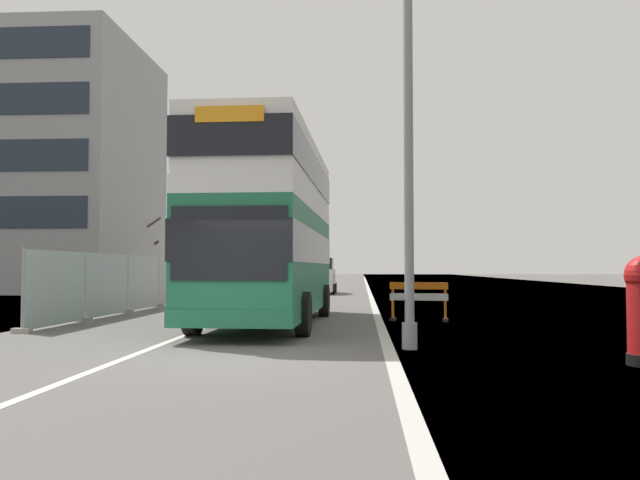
{
  "coord_description": "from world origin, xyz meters",
  "views": [
    {
      "loc": [
        2.26,
        -10.72,
        1.54
      ],
      "look_at": [
        1.27,
        4.76,
        2.2
      ],
      "focal_mm": 36.28,
      "sensor_mm": 36.0,
      "label": 1
    }
  ],
  "objects_px": {
    "car_oncoming_near": "(254,279)",
    "car_receding_mid": "(319,277)",
    "double_decker_bus": "(270,228)",
    "lamppost_foreground": "(409,154)",
    "roadworks_barrier": "(419,297)",
    "car_receding_far": "(290,275)"
  },
  "relations": [
    {
      "from": "roadworks_barrier",
      "to": "car_receding_far",
      "type": "xyz_separation_m",
      "value": [
        -6.74,
        27.28,
        0.28
      ]
    },
    {
      "from": "double_decker_bus",
      "to": "roadworks_barrier",
      "type": "relative_size",
      "value": 6.04
    },
    {
      "from": "car_receding_far",
      "to": "double_decker_bus",
      "type": "bearing_deg",
      "value": -84.78
    },
    {
      "from": "roadworks_barrier",
      "to": "car_receding_far",
      "type": "height_order",
      "value": "car_receding_far"
    },
    {
      "from": "car_oncoming_near",
      "to": "double_decker_bus",
      "type": "bearing_deg",
      "value": -78.79
    },
    {
      "from": "car_receding_mid",
      "to": "car_receding_far",
      "type": "height_order",
      "value": "car_receding_mid"
    },
    {
      "from": "double_decker_bus",
      "to": "car_oncoming_near",
      "type": "xyz_separation_m",
      "value": [
        -2.84,
        14.35,
        -1.62
      ]
    },
    {
      "from": "car_receding_mid",
      "to": "car_oncoming_near",
      "type": "bearing_deg",
      "value": -114.71
    },
    {
      "from": "lamppost_foreground",
      "to": "car_receding_mid",
      "type": "relative_size",
      "value": 1.85
    },
    {
      "from": "car_oncoming_near",
      "to": "car_receding_far",
      "type": "bearing_deg",
      "value": 89.03
    },
    {
      "from": "double_decker_bus",
      "to": "car_oncoming_near",
      "type": "distance_m",
      "value": 14.71
    },
    {
      "from": "car_oncoming_near",
      "to": "roadworks_barrier",
      "type": "bearing_deg",
      "value": -61.94
    },
    {
      "from": "lamppost_foreground",
      "to": "roadworks_barrier",
      "type": "distance_m",
      "value": 7.2
    },
    {
      "from": "roadworks_barrier",
      "to": "car_receding_far",
      "type": "relative_size",
      "value": 0.4
    },
    {
      "from": "car_oncoming_near",
      "to": "car_receding_mid",
      "type": "xyz_separation_m",
      "value": [
        2.84,
        6.16,
        0.0
      ]
    },
    {
      "from": "lamppost_foreground",
      "to": "car_receding_mid",
      "type": "distance_m",
      "value": 26.13
    },
    {
      "from": "lamppost_foreground",
      "to": "car_oncoming_near",
      "type": "bearing_deg",
      "value": 107.64
    },
    {
      "from": "double_decker_bus",
      "to": "car_receding_far",
      "type": "bearing_deg",
      "value": 95.22
    },
    {
      "from": "car_receding_mid",
      "to": "car_receding_far",
      "type": "bearing_deg",
      "value": 107.97
    },
    {
      "from": "double_decker_bus",
      "to": "lamppost_foreground",
      "type": "xyz_separation_m",
      "value": [
        3.39,
        -5.26,
        1.09
      ]
    },
    {
      "from": "car_receding_mid",
      "to": "car_receding_far",
      "type": "relative_size",
      "value": 1.01
    },
    {
      "from": "lamppost_foreground",
      "to": "roadworks_barrier",
      "type": "height_order",
      "value": "lamppost_foreground"
    }
  ]
}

